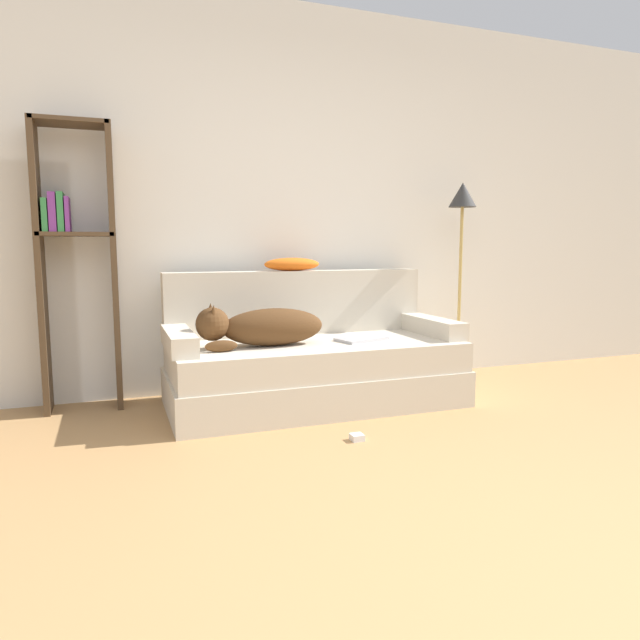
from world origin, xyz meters
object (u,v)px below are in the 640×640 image
(floor_lamp, at_px, (462,231))
(throw_pillow, at_px, (292,264))
(couch, at_px, (315,373))
(laptop, at_px, (361,339))
(power_adapter, at_px, (357,437))
(dog, at_px, (261,327))
(bookshelf, at_px, (75,251))

(floor_lamp, bearing_deg, throw_pillow, 176.01)
(throw_pillow, bearing_deg, couch, -84.16)
(laptop, xyz_separation_m, power_adapter, (-0.33, -0.67, -0.40))
(dog, xyz_separation_m, laptop, (0.67, -0.01, -0.11))
(throw_pillow, distance_m, floor_lamp, 1.32)
(floor_lamp, bearing_deg, power_adapter, -141.89)
(throw_pillow, bearing_deg, dog, -128.41)
(couch, xyz_separation_m, floor_lamp, (1.26, 0.27, 0.93))
(bookshelf, height_order, power_adapter, bookshelf)
(bookshelf, distance_m, floor_lamp, 2.68)
(laptop, distance_m, power_adapter, 0.85)
(bookshelf, bearing_deg, laptop, -15.73)
(dog, xyz_separation_m, floor_lamp, (1.63, 0.33, 0.60))
(couch, distance_m, power_adapter, 0.77)
(couch, distance_m, dog, 0.50)
(couch, xyz_separation_m, laptop, (0.30, -0.07, 0.22))
(couch, relative_size, dog, 2.36)
(floor_lamp, height_order, power_adapter, floor_lamp)
(bookshelf, xyz_separation_m, floor_lamp, (2.68, -0.14, 0.14))
(dog, xyz_separation_m, bookshelf, (-1.04, 0.47, 0.46))
(dog, height_order, floor_lamp, floor_lamp)
(power_adapter, bearing_deg, couch, 87.67)
(laptop, distance_m, floor_lamp, 1.25)
(bookshelf, relative_size, power_adapter, 26.78)
(power_adapter, bearing_deg, floor_lamp, 38.11)
(throw_pillow, bearing_deg, laptop, -52.52)
(couch, relative_size, laptop, 5.25)
(dog, bearing_deg, laptop, -1.04)
(floor_lamp, distance_m, power_adapter, 1.99)
(couch, height_order, throw_pillow, throw_pillow)
(bookshelf, xyz_separation_m, power_adapter, (1.38, -1.15, -0.97))
(dog, relative_size, floor_lamp, 0.53)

